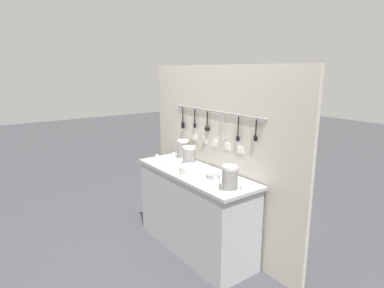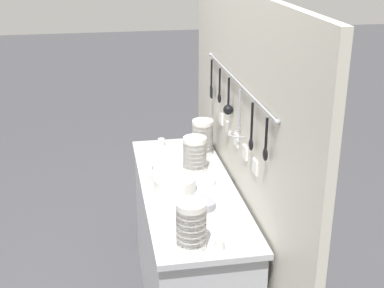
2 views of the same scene
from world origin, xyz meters
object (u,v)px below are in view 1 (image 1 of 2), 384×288
Objects in this scene: bowl_stack_tall_left at (189,156)px; cup_centre at (174,155)px; steel_mixing_bowl at (213,176)px; cup_back_left at (215,180)px; cup_by_caddy at (205,167)px; cup_edge_far at (243,187)px; bowl_stack_nested_right at (183,149)px; bowl_stack_short_front at (230,179)px; cup_back_right at (218,185)px; plate_stack at (191,170)px; cup_mid_row at (165,166)px; cup_front_left at (173,170)px; cup_beside_plates at (157,157)px.

bowl_stack_tall_left reaches higher than cup_centre.
steel_mixing_bowl is 3.04× the size of cup_centre.
cup_back_left and cup_by_caddy have the same top height.
cup_by_caddy is at bearing 171.23° from cup_edge_far.
bowl_stack_short_front is at bearing -13.68° from bowl_stack_nested_right.
cup_back_left is at bearing -11.36° from bowl_stack_tall_left.
cup_edge_far is at bearing 14.12° from cup_back_left.
cup_centre is at bearing 171.57° from bowl_stack_tall_left.
cup_edge_far is 0.22m from cup_back_right.
bowl_stack_tall_left is 4.53× the size of cup_by_caddy.
bowl_stack_nested_right is 1.59× the size of steel_mixing_bowl.
plate_stack reaches higher than cup_mid_row.
cup_front_left is (0.12, -0.27, -0.08)m from bowl_stack_tall_left.
cup_centre is (0.05, 0.20, 0.00)m from cup_beside_plates.
cup_edge_far is at bearing 13.71° from cup_mid_row.
plate_stack reaches higher than steel_mixing_bowl.
cup_mid_row is at bearing -17.77° from cup_beside_plates.
cup_front_left is at bearing -146.35° from steel_mixing_bowl.
cup_back_left is at bearing 7.40° from plate_stack.
cup_front_left is 1.00× the size of cup_back_right.
bowl_stack_short_front is at bearing -11.32° from bowl_stack_tall_left.
cup_beside_plates is at bearing 162.23° from cup_mid_row.
cup_mid_row is 0.75m from cup_back_right.
cup_back_left is 1.00× the size of cup_edge_far.
cup_by_caddy is (-0.05, 0.21, -0.02)m from plate_stack.
steel_mixing_bowl is 0.41m from cup_front_left.
plate_stack is 5.03× the size of cup_beside_plates.
plate_stack is at bearing 175.42° from cup_back_right.
cup_back_left is 1.00× the size of cup_by_caddy.
bowl_stack_tall_left reaches higher than cup_by_caddy.
cup_beside_plates is 1.00× the size of cup_back_right.
steel_mixing_bowl is (0.21, 0.11, -0.02)m from plate_stack.
cup_back_left is 1.00× the size of cup_front_left.
cup_beside_plates and cup_edge_far have the same top height.
cup_front_left is 1.00× the size of cup_mid_row.
bowl_stack_nested_right reaches higher than cup_back_left.
cup_beside_plates is (-0.63, -0.20, 0.00)m from cup_by_caddy.
bowl_stack_tall_left is 4.53× the size of cup_back_right.
cup_back_right is (0.75, 0.07, 0.00)m from cup_mid_row.
cup_mid_row is at bearing -173.34° from bowl_stack_short_front.
cup_by_caddy is at bearing 15.97° from bowl_stack_tall_left.
cup_edge_far is at bearing 17.49° from cup_front_left.
cup_back_left is (0.57, -0.11, -0.08)m from bowl_stack_tall_left.
cup_front_left is at bearing -162.51° from cup_edge_far.
cup_edge_far is (0.28, 0.07, 0.00)m from cup_back_left.
bowl_stack_nested_right is at bearing 165.60° from cup_back_left.
steel_mixing_bowl is 0.85m from cup_centre.
plate_stack reaches higher than cup_front_left.
bowl_stack_short_front is at bearing -19.80° from cup_by_caddy.
cup_by_caddy is 1.00× the size of cup_edge_far.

